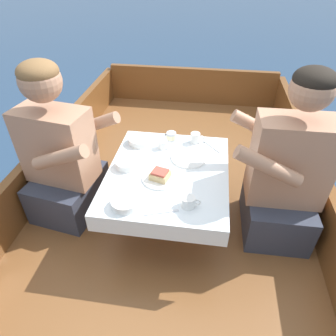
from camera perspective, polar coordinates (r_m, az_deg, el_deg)
The scene contains 21 objects.
ground_plane at distance 2.25m, azimuth 0.49°, elevation -11.98°, with size 60.00×60.00×0.00m, color navy.
boat_deck at distance 2.14m, azimuth 0.50°, elevation -9.53°, with size 1.88×3.36×0.28m, color brown.
gunwale_port at distance 2.22m, azimuth -23.40°, elevation -0.88°, with size 0.06×3.36×0.32m, color brown.
gunwale_starboard at distance 2.05m, azimuth 26.72°, elevation -5.44°, with size 0.06×3.36×0.32m, color brown.
bow_coaming at distance 3.35m, azimuth 4.61°, elevation 15.39°, with size 1.76×0.06×0.37m, color brown.
cockpit_table at distance 1.72m, azimuth 0.00°, elevation -1.51°, with size 0.68×0.81×0.38m.
person_port at distance 1.88m, azimuth -19.68°, elevation 1.81°, with size 0.57×0.51×0.97m.
person_starboard at distance 1.75m, azimuth 21.36°, elevation -1.46°, with size 0.53×0.45×1.00m.
plate_sandwich at distance 1.64m, azimuth -1.51°, elevation -2.03°, with size 0.19×0.19×0.01m.
plate_bread at distance 1.80m, azimuth 4.00°, elevation 1.93°, with size 0.21×0.21×0.01m.
sandwich at distance 1.62m, azimuth -1.52°, elevation -1.28°, with size 0.12×0.11×0.05m.
bowl_port_near at distance 1.73m, azimuth -7.86°, elevation 0.83°, with size 0.13×0.13×0.04m.
bowl_starboard_near at distance 1.48m, azimuth -8.19°, elevation -6.55°, with size 0.14×0.14×0.04m.
bowl_center_far at distance 1.94m, azimuth -5.40°, elevation 5.33°, with size 0.15×0.15×0.04m.
coffee_cup_port at distance 1.47m, azimuth 3.91°, elevation -6.40°, with size 0.10×0.07×0.06m.
coffee_cup_starboard at distance 1.94m, azimuth 5.26°, elevation 5.78°, with size 0.09×0.06×0.07m.
coffee_cup_center at distance 1.88m, azimuth -0.96°, elevation 4.59°, with size 0.09×0.06×0.05m.
tin_can at distance 1.96m, azimuth 0.63°, elevation 6.06°, with size 0.07×0.07×0.05m.
utensil_knife_starboard at distance 1.45m, azimuth -1.26°, elevation -8.44°, with size 0.16×0.07×0.00m.
utensil_fork_starboard at distance 2.01m, azimuth -1.55°, elevation 6.11°, with size 0.16×0.09×0.00m.
utensil_spoon_starboard at distance 1.94m, azimuth 7.84°, elevation 4.47°, with size 0.12×0.14×0.01m.
Camera 1 is at (0.20, -1.46, 1.70)m, focal length 32.00 mm.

